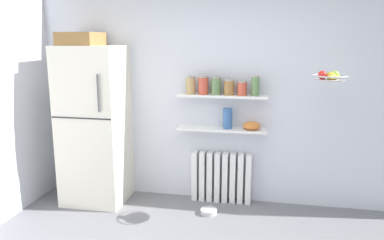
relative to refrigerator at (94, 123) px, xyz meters
The scene contains 15 objects.
back_wall 1.56m from the refrigerator, 13.92° to the left, with size 7.04×0.10×2.60m, color silver.
refrigerator is the anchor object (origin of this frame).
radiator 1.63m from the refrigerator, ahead, with size 0.70×0.12×0.60m.
wall_shelf_lower 1.49m from the refrigerator, ahead, with size 1.01×0.22×0.03m, color white.
wall_shelf_upper 1.52m from the refrigerator, ahead, with size 1.01×0.22×0.03m, color white.
storage_jar_0 1.21m from the refrigerator, 10.54° to the left, with size 0.11×0.11×0.21m.
storage_jar_1 1.35m from the refrigerator, ahead, with size 0.12×0.12×0.21m.
storage_jar_2 1.48m from the refrigerator, ahead, with size 0.11×0.11×0.20m.
storage_jar_3 1.62m from the refrigerator, ahead, with size 0.12×0.12×0.18m.
storage_jar_4 1.75m from the refrigerator, ahead, with size 0.11×0.11×0.16m.
storage_jar_5 1.90m from the refrigerator, ahead, with size 0.09×0.09×0.23m.
vase 1.55m from the refrigerator, ahead, with size 0.11×0.11×0.24m, color #38609E.
shelf_bowl 1.82m from the refrigerator, ahead, with size 0.20×0.20×0.09m, color orange.
pet_food_bowl 1.67m from the refrigerator, ahead, with size 0.19×0.19×0.05m, color #B7B7BC.
hanging_fruit_basket 2.63m from the refrigerator, ahead, with size 0.33×0.33×0.10m.
Camera 1 is at (0.48, -2.30, 1.90)m, focal length 35.32 mm.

